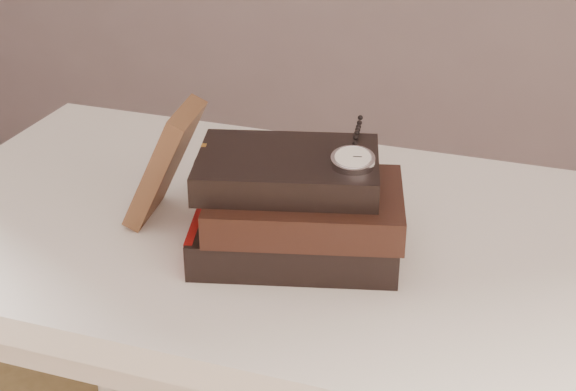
% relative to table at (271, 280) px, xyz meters
% --- Properties ---
extents(table, '(1.00, 0.60, 0.75)m').
position_rel_table_xyz_m(table, '(0.00, 0.00, 0.00)').
color(table, white).
rests_on(table, ground).
extents(book_stack, '(0.29, 0.23, 0.13)m').
position_rel_table_xyz_m(book_stack, '(0.06, -0.06, 0.15)').
color(book_stack, black).
rests_on(book_stack, table).
extents(journal, '(0.11, 0.11, 0.16)m').
position_rel_table_xyz_m(journal, '(-0.14, -0.03, 0.17)').
color(journal, '#462B1B').
rests_on(journal, table).
extents(pocket_watch, '(0.06, 0.16, 0.02)m').
position_rel_table_xyz_m(pocket_watch, '(0.12, -0.05, 0.23)').
color(pocket_watch, silver).
rests_on(pocket_watch, book_stack).
extents(eyeglasses, '(0.13, 0.14, 0.05)m').
position_rel_table_xyz_m(eyeglasses, '(-0.05, 0.00, 0.16)').
color(eyeglasses, silver).
rests_on(eyeglasses, book_stack).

